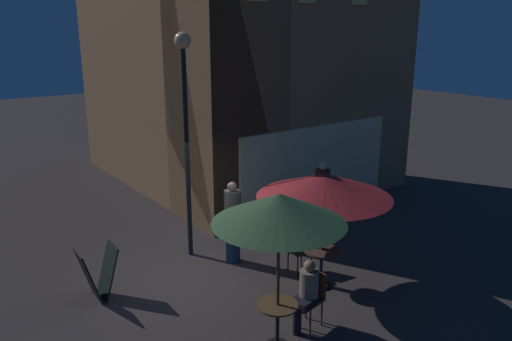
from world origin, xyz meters
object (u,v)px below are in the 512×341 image
(menu_sandwich_board, at_px, (98,273))
(patron_standing_1, at_px, (233,222))
(patio_umbrella_0, at_px, (279,209))
(patio_umbrella_1, at_px, (324,186))
(cafe_chair_0, at_px, (312,293))
(street_lamp_near_corner, at_px, (185,106))
(cafe_table_1, at_px, (321,261))
(cafe_table_0, at_px, (278,319))
(cafe_chair_1, at_px, (297,245))
(patron_seated_0, at_px, (307,291))
(patron_standing_2, at_px, (322,197))

(menu_sandwich_board, xyz_separation_m, patron_standing_1, (2.79, -0.20, 0.38))
(patio_umbrella_0, height_order, patio_umbrella_1, patio_umbrella_0)
(cafe_chair_0, bearing_deg, street_lamp_near_corner, -96.94)
(cafe_table_1, distance_m, patio_umbrella_0, 2.75)
(cafe_table_0, xyz_separation_m, patio_umbrella_1, (1.87, 1.01, 1.51))
(cafe_chair_1, bearing_deg, cafe_chair_0, -28.35)
(patron_seated_0, bearing_deg, cafe_chair_1, -138.55)
(menu_sandwich_board, bearing_deg, cafe_table_0, -59.61)
(patio_umbrella_0, bearing_deg, cafe_table_0, 0.00)
(patio_umbrella_1, xyz_separation_m, patron_standing_1, (-0.74, 1.87, -1.13))
(menu_sandwich_board, relative_size, cafe_chair_0, 1.05)
(patron_standing_2, bearing_deg, patron_standing_1, -96.67)
(patron_seated_0, relative_size, patron_standing_1, 0.68)
(patio_umbrella_0, bearing_deg, patron_seated_0, 11.52)
(street_lamp_near_corner, relative_size, patron_seated_0, 3.95)
(street_lamp_near_corner, relative_size, menu_sandwich_board, 4.80)
(cafe_table_1, height_order, patio_umbrella_1, patio_umbrella_1)
(patio_umbrella_0, relative_size, patron_seated_0, 2.11)
(street_lamp_near_corner, xyz_separation_m, patron_standing_2, (3.13, -0.78, -2.35))
(cafe_chair_1, bearing_deg, patio_umbrella_0, -41.89)
(patio_umbrella_0, xyz_separation_m, patio_umbrella_1, (1.87, 1.01, -0.26))
(patron_seated_0, bearing_deg, patron_standing_1, -110.12)
(patio_umbrella_1, bearing_deg, cafe_chair_1, 84.27)
(cafe_chair_0, height_order, cafe_chair_1, cafe_chair_0)
(patio_umbrella_0, bearing_deg, patio_umbrella_1, 28.24)
(patio_umbrella_1, bearing_deg, patron_standing_1, 111.62)
(cafe_table_1, xyz_separation_m, patron_seated_0, (-1.15, -0.86, 0.15))
(cafe_table_1, height_order, cafe_chair_1, cafe_chair_1)
(cafe_chair_1, bearing_deg, patron_standing_1, -137.54)
(cafe_table_0, height_order, patron_standing_1, patron_standing_1)
(street_lamp_near_corner, bearing_deg, cafe_chair_1, -54.67)
(street_lamp_near_corner, height_order, cafe_table_0, street_lamp_near_corner)
(patio_umbrella_0, bearing_deg, cafe_chair_1, 42.37)
(patio_umbrella_1, xyz_separation_m, cafe_chair_1, (0.08, 0.77, -1.46))
(patio_umbrella_1, height_order, patron_standing_2, patio_umbrella_1)
(cafe_chair_0, relative_size, patron_standing_2, 0.53)
(menu_sandwich_board, height_order, patron_seated_0, patron_seated_0)
(cafe_table_1, bearing_deg, patio_umbrella_0, -151.76)
(cafe_table_0, distance_m, patron_standing_2, 4.75)
(cafe_chair_1, height_order, patron_standing_2, patron_standing_2)
(patio_umbrella_1, bearing_deg, cafe_table_1, 180.00)
(cafe_table_0, xyz_separation_m, patron_standing_1, (1.13, 2.87, 0.38))
(cafe_table_1, xyz_separation_m, patron_standing_2, (1.85, 1.92, 0.36))
(menu_sandwich_board, distance_m, patron_standing_2, 5.39)
(street_lamp_near_corner, distance_m, patron_seated_0, 4.39)
(cafe_table_1, distance_m, patio_umbrella_1, 1.49)
(patio_umbrella_0, distance_m, cafe_chair_0, 1.92)
(menu_sandwich_board, xyz_separation_m, patio_umbrella_0, (1.66, -3.08, 1.76))
(cafe_table_0, bearing_deg, patron_seated_0, 11.52)
(street_lamp_near_corner, distance_m, cafe_chair_1, 3.58)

